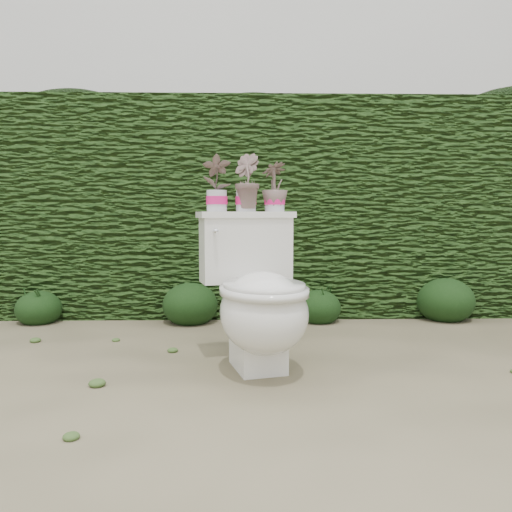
{
  "coord_description": "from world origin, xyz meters",
  "views": [
    {
      "loc": [
        -0.01,
        -2.44,
        0.77
      ],
      "look_at": [
        0.05,
        0.09,
        0.55
      ],
      "focal_mm": 35.0,
      "sensor_mm": 36.0,
      "label": 1
    }
  ],
  "objects_px": {
    "toilet": "(259,298)",
    "potted_plant_left": "(217,185)",
    "potted_plant_center": "(246,183)",
    "potted_plant_right": "(275,189)"
  },
  "relations": [
    {
      "from": "toilet",
      "to": "potted_plant_left",
      "type": "relative_size",
      "value": 2.82
    },
    {
      "from": "potted_plant_left",
      "to": "toilet",
      "type": "bearing_deg",
      "value": 130.25
    },
    {
      "from": "potted_plant_left",
      "to": "potted_plant_center",
      "type": "xyz_separation_m",
      "value": [
        0.15,
        0.04,
        0.01
      ]
    },
    {
      "from": "potted_plant_center",
      "to": "potted_plant_right",
      "type": "bearing_deg",
      "value": -101.96
    },
    {
      "from": "toilet",
      "to": "potted_plant_right",
      "type": "height_order",
      "value": "potted_plant_right"
    },
    {
      "from": "toilet",
      "to": "potted_plant_center",
      "type": "xyz_separation_m",
      "value": [
        -0.06,
        0.23,
        0.57
      ]
    },
    {
      "from": "toilet",
      "to": "potted_plant_right",
      "type": "relative_size",
      "value": 3.17
    },
    {
      "from": "toilet",
      "to": "potted_plant_right",
      "type": "distance_m",
      "value": 0.61
    },
    {
      "from": "toilet",
      "to": "potted_plant_left",
      "type": "height_order",
      "value": "potted_plant_left"
    },
    {
      "from": "toilet",
      "to": "potted_plant_left",
      "type": "xyz_separation_m",
      "value": [
        -0.21,
        0.19,
        0.56
      ]
    }
  ]
}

